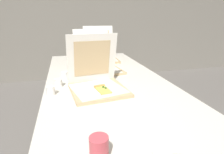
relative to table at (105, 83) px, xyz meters
The scene contains 10 objects.
wall_back 2.47m from the table, 90.00° to the left, with size 10.00×0.10×2.60m, color gray.
table is the anchor object (origin of this frame).
pizza_box_front 0.29m from the table, 114.41° to the right, with size 0.42×0.42×0.39m.
pizza_box_middle 0.28m from the table, 92.40° to the left, with size 0.44×0.53×0.39m.
pizza_box_back 0.73m from the table, 82.00° to the left, with size 0.39×0.45×0.39m.
cup_white_near_left 0.51m from the table, 148.81° to the right, with size 0.06×0.06×0.06m, color white.
cup_white_near_center 0.41m from the table, 164.09° to the right, with size 0.06×0.06×0.06m, color white.
cup_white_mid 0.35m from the table, 168.70° to the left, with size 0.06×0.06×0.06m, color white.
cup_printed_front 0.97m from the table, 103.50° to the right, with size 0.07×0.07×0.10m, color #D14C56.
napkin_pile 0.91m from the table, 87.18° to the right, with size 0.19×0.19×0.01m.
Camera 1 is at (-0.32, -0.91, 1.25)m, focal length 30.01 mm.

